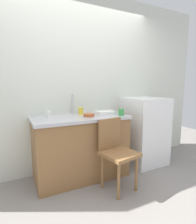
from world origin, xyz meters
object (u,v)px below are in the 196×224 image
object	(u,v)px
chair	(116,150)
terracotta_bowl	(89,115)
dish_tray	(105,113)
cup_yellow	(81,111)
cup_white	(49,114)
cup_green	(121,112)
refrigerator	(144,130)

from	to	relation	value
chair	terracotta_bowl	size ratio (longest dim) A/B	5.92
dish_tray	cup_yellow	bearing A→B (deg)	154.25
dish_tray	cup_white	bearing A→B (deg)	175.81
cup_green	chair	bearing A→B (deg)	-132.52
terracotta_bowl	cup_white	world-z (taller)	cup_white
chair	terracotta_bowl	distance (m)	0.60
chair	cup_yellow	size ratio (longest dim) A/B	8.68
cup_green	cup_white	distance (m)	1.00
dish_tray	cup_green	bearing A→B (deg)	-51.39
terracotta_bowl	cup_green	bearing A→B (deg)	-16.11
terracotta_bowl	cup_green	distance (m)	0.46
refrigerator	cup_white	distance (m)	1.62
refrigerator	dish_tray	size ratio (longest dim) A/B	3.95
dish_tray	cup_green	size ratio (longest dim) A/B	2.88
dish_tray	terracotta_bowl	xyz separation A→B (m)	(-0.29, -0.06, -0.00)
refrigerator	cup_green	bearing A→B (deg)	-162.83
chair	dish_tray	bearing A→B (deg)	67.49
cup_green	cup_yellow	size ratio (longest dim) A/B	0.95
chair	cup_yellow	distance (m)	0.79
refrigerator	cup_yellow	xyz separation A→B (m)	(-1.08, 0.16, 0.38)
chair	cup_green	bearing A→B (deg)	36.73
cup_white	cup_yellow	distance (m)	0.50
chair	dish_tray	size ratio (longest dim) A/B	3.18
dish_tray	cup_green	xyz separation A→B (m)	(0.15, -0.19, 0.02)
refrigerator	chair	bearing A→B (deg)	-151.78
terracotta_bowl	cup_yellow	bearing A→B (deg)	99.13
chair	cup_yellow	xyz separation A→B (m)	(-0.23, 0.62, 0.44)
refrigerator	chair	world-z (taller)	refrigerator
chair	terracotta_bowl	bearing A→B (deg)	105.58
terracotta_bowl	cup_yellow	distance (m)	0.23
cup_green	cup_white	bearing A→B (deg)	165.51
cup_green	cup_yellow	xyz separation A→B (m)	(-0.48, 0.35, 0.00)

